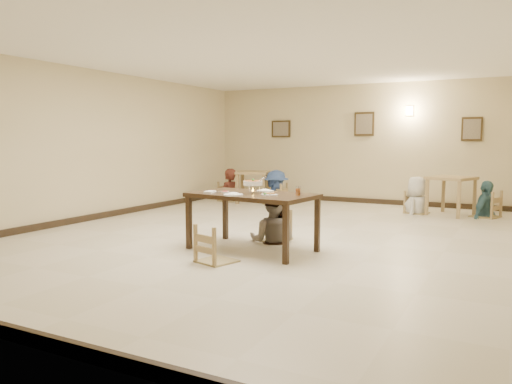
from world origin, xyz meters
The scene contains 33 objects.
floor centered at (0.00, 0.00, 0.00)m, with size 10.00×10.00×0.00m, color beige.
ceiling centered at (0.00, 0.00, 3.00)m, with size 10.00×10.00×0.00m, color white.
wall_back centered at (0.00, 5.00, 1.50)m, with size 10.00×10.00×0.00m, color beige.
wall_front centered at (0.00, -5.00, 1.50)m, with size 10.00×10.00×0.00m, color beige.
wall_left centered at (-4.00, 0.00, 1.50)m, with size 10.00×10.00×0.00m, color beige.
baseboard_back centered at (0.00, 4.97, 0.06)m, with size 8.00×0.06×0.12m, color black.
baseboard_front centered at (0.00, -4.97, 0.06)m, with size 8.00×0.06×0.12m, color black.
baseboard_left centered at (-3.97, 0.00, 0.06)m, with size 0.06×10.00×0.12m, color black.
picture_a centered at (-2.20, 4.96, 1.90)m, with size 0.55×0.04×0.45m.
picture_b centered at (0.10, 4.96, 2.00)m, with size 0.50×0.04×0.60m.
picture_c centered at (2.60, 4.96, 1.85)m, with size 0.45×0.04×0.55m.
wall_sconce centered at (1.20, 4.96, 2.30)m, with size 0.16×0.05×0.22m, color #FFD88C.
main_table centered at (0.16, -1.17, 0.75)m, with size 1.88×1.20×0.84m.
chair_far centered at (0.18, -0.37, 0.45)m, with size 0.42×0.42×0.90m.
chair_near centered at (0.08, -2.02, 0.47)m, with size 0.45×0.45×0.95m.
main_diner centered at (0.17, -0.48, 0.80)m, with size 0.77×0.60×1.59m, color gray.
curry_warmer centered at (0.17, -1.15, 0.98)m, with size 0.31×0.28×0.25m.
rice_plate_far centered at (0.24, -0.89, 0.85)m, with size 0.27×0.27×0.06m.
rice_plate_near centered at (0.07, -1.55, 0.85)m, with size 0.27×0.27×0.06m.
fried_plate centered at (0.52, -1.33, 0.85)m, with size 0.24×0.24×0.05m.
chili_dish centered at (-0.23, -1.27, 0.85)m, with size 0.11×0.11×0.02m.
napkin_cutlery centered at (-0.39, -1.42, 0.85)m, with size 0.16×0.26×0.03m.
drink_glass centered at (0.87, -1.15, 0.90)m, with size 0.07×0.07×0.13m.
bg_table_left centered at (-2.43, 3.75, 0.66)m, with size 1.01×1.01×0.80m.
bg_table_right centered at (2.33, 3.80, 0.68)m, with size 1.06×1.06×0.83m.
bg_chair_ll centered at (-3.11, 3.69, 0.48)m, with size 0.45×0.45×0.96m.
bg_chair_lr centered at (-1.74, 3.69, 0.50)m, with size 0.47×0.47×1.00m.
bg_chair_rl centered at (1.65, 3.74, 0.47)m, with size 0.44×0.44×0.94m.
bg_chair_rr centered at (3.01, 3.84, 0.52)m, with size 0.49×0.49×1.05m.
bg_diner_a centered at (-3.11, 3.69, 0.86)m, with size 0.63×0.41×1.72m, color #52231A.
bg_diner_b centered at (-1.74, 3.69, 0.86)m, with size 1.11×0.64×1.72m, color #345088.
bg_diner_c centered at (1.65, 3.74, 0.81)m, with size 0.79×0.51×1.61m, color silver.
bg_diner_d centered at (3.01, 3.84, 0.77)m, with size 0.90×0.37×1.53m, color teal.
Camera 1 is at (3.53, -7.50, 1.61)m, focal length 35.00 mm.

